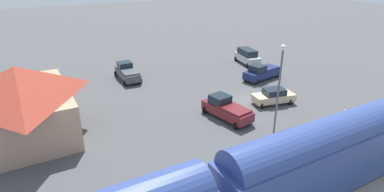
{
  "coord_description": "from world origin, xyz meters",
  "views": [
    {
      "loc": [
        -24.94,
        21.47,
        14.15
      ],
      "look_at": [
        2.33,
        6.1,
        1.0
      ],
      "focal_mm": 29.72,
      "sensor_mm": 36.0,
      "label": 1
    }
  ],
  "objects": [
    {
      "name": "pickup_charcoal",
      "position": [
        13.43,
        9.54,
        1.03
      ],
      "size": [
        5.47,
        2.63,
        2.14
      ],
      "color": "#47494F",
      "rests_on": "ground"
    },
    {
      "name": "pickup_maroon",
      "position": [
        -2.14,
        4.79,
        1.03
      ],
      "size": [
        5.65,
        3.16,
        2.14
      ],
      "color": "maroon",
      "rests_on": "ground"
    },
    {
      "name": "pedestrian_on_platform",
      "position": [
        -9.21,
        -3.19,
        1.28
      ],
      "size": [
        0.36,
        0.36,
        1.71
      ],
      "color": "#333338",
      "rests_on": "platform"
    },
    {
      "name": "ground_plane",
      "position": [
        0.0,
        0.0,
        0.0
      ],
      "size": [
        200.0,
        200.0,
        0.0
      ],
      "primitive_type": "plane",
      "color": "#4C4C4F"
    },
    {
      "name": "platform",
      "position": [
        -10.0,
        0.0,
        0.15
      ],
      "size": [
        3.2,
        46.0,
        0.3
      ],
      "color": "#B7B2A8",
      "rests_on": "ground"
    },
    {
      "name": "light_pole_near_platform",
      "position": [
        -7.2,
        3.24,
        5.15
      ],
      "size": [
        0.44,
        0.44,
        8.25
      ],
      "color": "#515156",
      "rests_on": "ground"
    },
    {
      "name": "railway_track",
      "position": [
        -14.0,
        0.0,
        0.09
      ],
      "size": [
        4.8,
        70.0,
        0.3
      ],
      "color": "gray",
      "rests_on": "ground"
    },
    {
      "name": "pickup_navy",
      "position": [
        4.85,
        -5.75,
        1.03
      ],
      "size": [
        2.85,
        5.65,
        2.14
      ],
      "color": "navy",
      "rests_on": "ground"
    },
    {
      "name": "suv_silver",
      "position": [
        11.46,
        -8.65,
        1.15
      ],
      "size": [
        5.18,
        3.07,
        2.22
      ],
      "color": "silver",
      "rests_on": "ground"
    },
    {
      "name": "station_building",
      "position": [
        4.0,
        22.0,
        3.28
      ],
      "size": [
        11.7,
        8.39,
        6.31
      ],
      "color": "tan",
      "rests_on": "ground"
    },
    {
      "name": "pedestrian_waiting_far",
      "position": [
        -10.26,
        -3.36,
        1.28
      ],
      "size": [
        0.36,
        0.36,
        1.71
      ],
      "color": "#333338",
      "rests_on": "platform"
    },
    {
      "name": "sedan_tan",
      "position": [
        -1.79,
        -1.71,
        0.88
      ],
      "size": [
        2.78,
        4.79,
        1.74
      ],
      "color": "#C6B284",
      "rests_on": "ground"
    }
  ]
}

